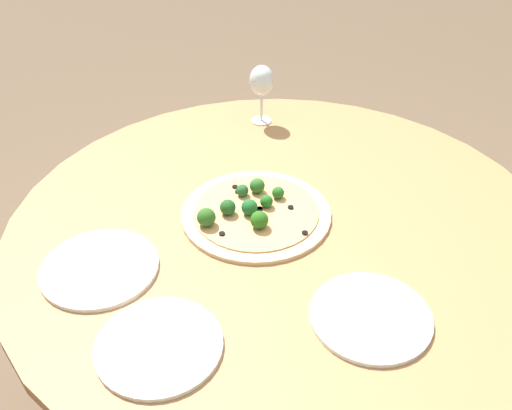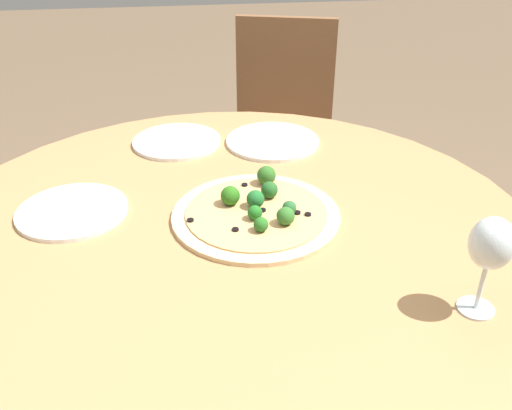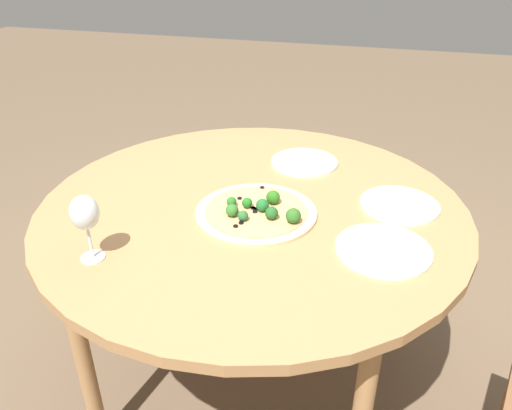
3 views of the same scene
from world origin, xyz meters
TOP-DOWN VIEW (x-y plane):
  - dining_table at (0.00, 0.00)m, footprint 1.29×1.29m
  - chair at (0.29, 1.02)m, footprint 0.49×0.49m
  - pizza at (0.06, 0.03)m, footprint 0.36×0.36m
  - wine_glass at (0.39, -0.31)m, footprint 0.07×0.07m
  - plate_near at (-0.33, 0.10)m, footprint 0.24×0.24m
  - plate_far at (-0.10, 0.43)m, footprint 0.24×0.24m
  - plate_side at (0.16, 0.40)m, footprint 0.25×0.25m

SIDE VIEW (x-z plane):
  - chair at x=0.29m, z-range 0.04..0.95m
  - dining_table at x=0.00m, z-range 0.31..1.06m
  - plate_near at x=-0.33m, z-range 0.75..0.76m
  - plate_far at x=-0.10m, z-range 0.75..0.76m
  - plate_side at x=0.16m, z-range 0.75..0.76m
  - pizza at x=0.06m, z-range 0.73..0.79m
  - wine_glass at x=0.39m, z-range 0.79..0.97m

